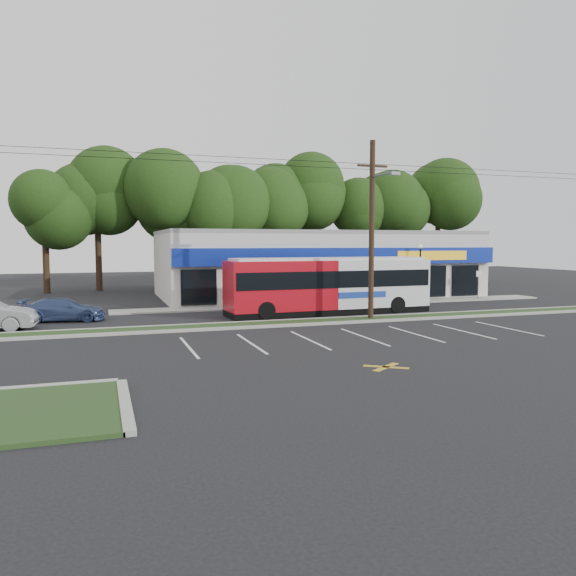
% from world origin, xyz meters
% --- Properties ---
extents(ground, '(120.00, 120.00, 0.00)m').
position_xyz_m(ground, '(0.00, 0.00, 0.00)').
color(ground, black).
rests_on(ground, ground).
extents(grass_strip, '(40.00, 1.60, 0.12)m').
position_xyz_m(grass_strip, '(0.00, 1.00, 0.06)').
color(grass_strip, '#223917').
rests_on(grass_strip, ground).
extents(curb_south, '(40.00, 0.25, 0.14)m').
position_xyz_m(curb_south, '(0.00, 0.15, 0.07)').
color(curb_south, '#9E9E93').
rests_on(curb_south, ground).
extents(curb_north, '(40.00, 0.25, 0.14)m').
position_xyz_m(curb_north, '(0.00, 1.85, 0.07)').
color(curb_north, '#9E9E93').
rests_on(curb_north, ground).
extents(sidewalk, '(32.00, 2.20, 0.10)m').
position_xyz_m(sidewalk, '(5.00, 9.00, 0.05)').
color(sidewalk, '#9E9E93').
rests_on(sidewalk, ground).
extents(strip_mall, '(25.00, 12.55, 5.30)m').
position_xyz_m(strip_mall, '(5.50, 15.91, 2.65)').
color(strip_mall, '#BBB4AD').
rests_on(strip_mall, ground).
extents(utility_pole, '(50.00, 2.77, 10.00)m').
position_xyz_m(utility_pole, '(2.83, 0.93, 5.41)').
color(utility_pole, black).
rests_on(utility_pole, ground).
extents(lamp_post, '(0.30, 0.30, 4.25)m').
position_xyz_m(lamp_post, '(11.00, 8.80, 2.67)').
color(lamp_post, black).
rests_on(lamp_post, ground).
extents(sign_post, '(0.45, 0.10, 2.23)m').
position_xyz_m(sign_post, '(16.00, 8.57, 1.56)').
color(sign_post, '#59595E').
rests_on(sign_post, ground).
extents(tree_line, '(46.76, 6.76, 11.83)m').
position_xyz_m(tree_line, '(4.00, 26.00, 8.42)').
color(tree_line, black).
rests_on(tree_line, ground).
extents(metrobus, '(12.94, 3.16, 3.45)m').
position_xyz_m(metrobus, '(1.93, 4.50, 1.83)').
color(metrobus, '#AD0D19').
rests_on(metrobus, ground).
extents(car_dark, '(4.17, 2.19, 1.35)m').
position_xyz_m(car_dark, '(4.00, 8.29, 0.68)').
color(car_dark, black).
rests_on(car_dark, ground).
extents(car_blue, '(4.68, 2.45, 1.29)m').
position_xyz_m(car_blue, '(-13.42, 6.08, 0.65)').
color(car_blue, navy).
rests_on(car_blue, ground).
extents(pedestrian_a, '(0.67, 0.54, 1.58)m').
position_xyz_m(pedestrian_a, '(5.45, 6.94, 0.79)').
color(pedestrian_a, silver).
rests_on(pedestrian_a, ground).
extents(pedestrian_b, '(1.05, 0.97, 1.74)m').
position_xyz_m(pedestrian_b, '(7.59, 6.00, 0.87)').
color(pedestrian_b, beige).
rests_on(pedestrian_b, ground).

